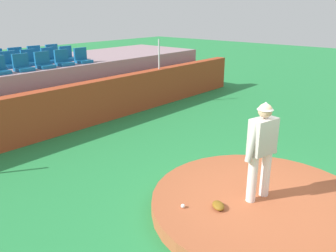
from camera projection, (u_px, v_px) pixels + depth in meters
ground_plane at (260, 211)px, 6.32m from camera, size 60.00×60.00×0.00m
pitchers_mound at (261, 205)px, 6.28m from camera, size 4.03×4.03×0.25m
pitcher at (262, 144)px, 5.95m from camera, size 0.81×0.37×1.82m
baseball at (183, 206)px, 5.96m from camera, size 0.07×0.07×0.07m
fielding_glove at (218, 206)px, 5.94m from camera, size 0.35×0.36×0.11m
brick_barrier at (61, 110)px, 10.12m from camera, size 17.31×0.40×1.38m
fence_post_right at (159, 54)px, 12.80m from camera, size 0.06×0.06×1.10m
bleacher_platform at (19, 91)px, 11.59m from camera, size 15.18×3.53×1.78m
stadium_chair_2 at (23, 65)px, 10.21m from camera, size 0.48×0.44×0.50m
stadium_chair_3 at (44, 63)px, 10.70m from camera, size 0.48×0.44×0.50m
stadium_chair_4 at (63, 60)px, 11.21m from camera, size 0.48×0.44×0.50m
stadium_chair_5 at (82, 58)px, 11.74m from camera, size 0.48×0.44×0.50m
stadium_chair_8 at (10, 62)px, 10.81m from camera, size 0.48×0.44×0.50m
stadium_chair_9 at (30, 60)px, 11.28m from camera, size 0.48×0.44×0.50m
stadium_chair_10 at (50, 58)px, 11.78m from camera, size 0.48×0.44×0.50m
stadium_chair_11 at (67, 56)px, 12.28m from camera, size 0.48×0.44×0.50m
stadium_chair_15 at (17, 58)px, 11.84m from camera, size 0.48×0.44×0.50m
stadium_chair_16 at (36, 56)px, 12.37m from camera, size 0.48×0.44×0.50m
stadium_chair_17 at (54, 54)px, 12.87m from camera, size 0.48×0.44×0.50m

